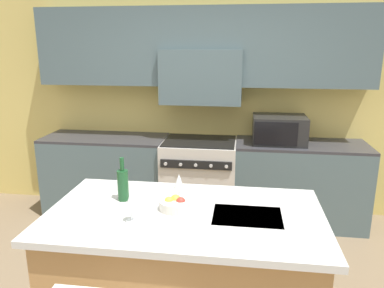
% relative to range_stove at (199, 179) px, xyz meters
% --- Properties ---
extents(back_cabinetry, '(10.00, 0.46, 2.70)m').
position_rel_range_stove_xyz_m(back_cabinetry, '(-0.00, 0.27, 1.13)').
color(back_cabinetry, '#DBC166').
rests_on(back_cabinetry, ground_plane).
extents(back_counter, '(3.72, 0.62, 0.94)m').
position_rel_range_stove_xyz_m(back_counter, '(0.00, 0.02, 0.00)').
color(back_counter, '#4C6066').
rests_on(back_counter, ground_plane).
extents(range_stove, '(0.84, 0.70, 0.94)m').
position_rel_range_stove_xyz_m(range_stove, '(0.00, 0.00, 0.00)').
color(range_stove, beige).
rests_on(range_stove, ground_plane).
extents(microwave, '(0.58, 0.44, 0.30)m').
position_rel_range_stove_xyz_m(microwave, '(0.88, 0.02, 0.62)').
color(microwave, black).
rests_on(microwave, back_counter).
extents(kitchen_island, '(1.81, 1.02, 0.94)m').
position_rel_range_stove_xyz_m(kitchen_island, '(0.12, -1.87, 0.00)').
color(kitchen_island, '#B7844C').
rests_on(kitchen_island, ground_plane).
extents(wine_bottle, '(0.08, 0.08, 0.31)m').
position_rel_range_stove_xyz_m(wine_bottle, '(-0.33, -1.74, 0.59)').
color(wine_bottle, '#194723').
rests_on(wine_bottle, kitchen_island).
extents(wine_glass_near, '(0.07, 0.07, 0.18)m').
position_rel_range_stove_xyz_m(wine_glass_near, '(-0.19, -2.05, 0.59)').
color(wine_glass_near, white).
rests_on(wine_glass_near, kitchen_island).
extents(wine_glass_far, '(0.07, 0.07, 0.18)m').
position_rel_range_stove_xyz_m(wine_glass_far, '(0.05, -1.66, 0.59)').
color(wine_glass_far, white).
rests_on(wine_glass_far, kitchen_island).
extents(fruit_bowl, '(0.21, 0.21, 0.09)m').
position_rel_range_stove_xyz_m(fruit_bowl, '(0.05, -1.84, 0.51)').
color(fruit_bowl, silver).
rests_on(fruit_bowl, kitchen_island).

